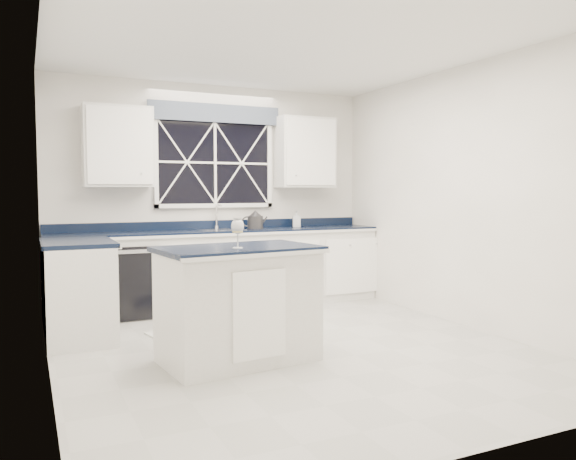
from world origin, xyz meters
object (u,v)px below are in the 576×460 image
soap_bottle (297,219)px  wine_glass (238,228)px  island (238,304)px  kettle (255,220)px  dishwasher (129,280)px  faucet (217,216)px

soap_bottle → wine_glass: bearing=-125.3°
island → wine_glass: 0.66m
wine_glass → kettle: bearing=65.1°
dishwasher → wine_glass: bearing=-77.9°
island → wine_glass: wine_glass is taller
wine_glass → soap_bottle: wine_glass is taller
island → faucet: bearing=69.8°
island → soap_bottle: (1.61, 2.20, 0.57)m
kettle → wine_glass: wine_glass is taller
soap_bottle → kettle: bearing=-170.8°
dishwasher → kettle: bearing=0.2°
faucet → soap_bottle: bearing=-4.9°
dishwasher → soap_bottle: (2.14, 0.10, 0.64)m
kettle → soap_bottle: size_ratio=1.47×
dishwasher → kettle: (1.53, 0.00, 0.63)m
wine_glass → faucet: bearing=75.8°
dishwasher → faucet: size_ratio=2.72×
faucet → island: bearing=-103.8°
island → soap_bottle: 2.79m
wine_glass → soap_bottle: (1.66, 2.35, -0.07)m
faucet → kettle: size_ratio=0.96×
faucet → kettle: (0.43, -0.19, -0.05)m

